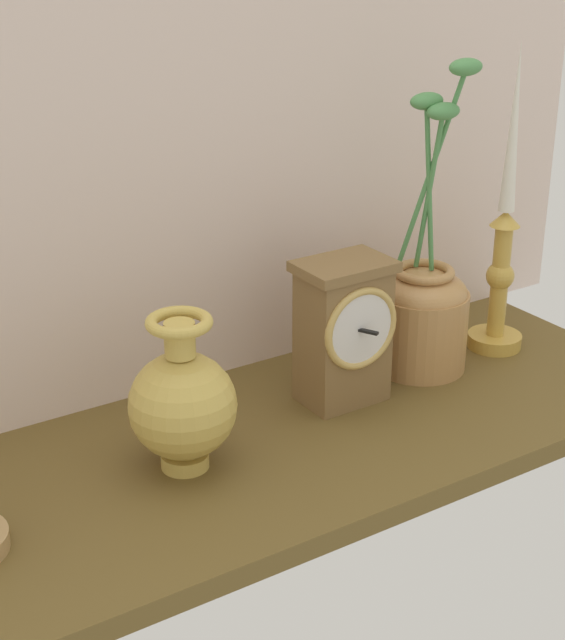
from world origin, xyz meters
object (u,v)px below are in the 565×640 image
mantel_clock (345,331)px  candlestick_tall_left (502,254)px  brass_vase_jar (422,308)px  brass_vase_bulbous (184,404)px

mantel_clock → candlestick_tall_left: 26.20cm
candlestick_tall_left → brass_vase_jar: size_ratio=1.03×
candlestick_tall_left → brass_vase_jar: bearing=176.3°
candlestick_tall_left → brass_vase_bulbous: 49.31cm
brass_vase_bulbous → brass_vase_jar: 36.89cm
mantel_clock → candlestick_tall_left: size_ratio=0.44×
candlestick_tall_left → brass_vase_jar: candlestick_tall_left is taller
brass_vase_bulbous → brass_vase_jar: (36.48, 5.53, 0.42)cm
mantel_clock → brass_vase_bulbous: size_ratio=1.01×
brass_vase_bulbous → brass_vase_jar: brass_vase_jar is taller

